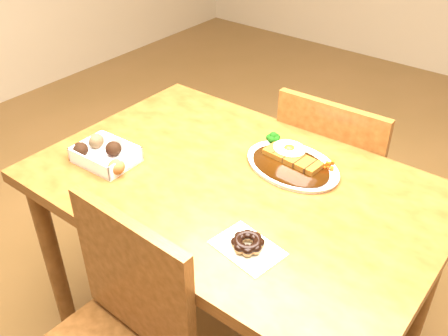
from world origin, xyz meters
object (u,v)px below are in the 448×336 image
Objects in this scene: table at (235,207)px; pon_de_ring at (248,243)px; chair_far at (336,183)px; katsu_curry_plate at (292,162)px; donut_box at (104,154)px.

pon_de_ring reaches higher than table.
chair_far reaches higher than pon_de_ring.
table is 3.55× the size of katsu_curry_plate.
chair_far is 0.90m from donut_box.
chair_far is 4.02× the size of donut_box.
katsu_curry_plate is (0.09, 0.17, 0.11)m from table.
donut_box is at bearing -144.89° from katsu_curry_plate.
pon_de_ring is at bearing 95.88° from chair_far.
donut_box is at bearing 175.74° from pon_de_ring.
table is at bearing 78.23° from chair_far.
table is 5.55× the size of donut_box.
katsu_curry_plate reaches higher than pon_de_ring.
chair_far is (0.09, 0.53, -0.17)m from table.
katsu_curry_plate is 0.39m from pon_de_ring.
pon_de_ring is (0.11, -0.74, 0.29)m from chair_far.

